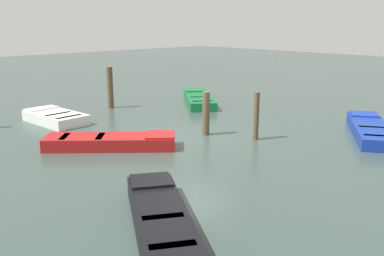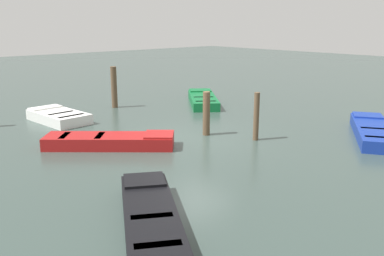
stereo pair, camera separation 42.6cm
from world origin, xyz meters
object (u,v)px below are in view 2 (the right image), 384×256
at_px(rowboat_red, 111,141).
at_px(rowboat_blue, 373,131).
at_px(mooring_piling_mid_right, 206,114).
at_px(mooring_piling_center, 114,87).
at_px(rowboat_black, 150,217).
at_px(rowboat_green, 203,99).
at_px(rowboat_white, 59,116).
at_px(mooring_piling_mid_left, 256,117).

xyz_separation_m(rowboat_red, rowboat_blue, (5.00, 7.48, -0.00)).
relative_size(mooring_piling_mid_right, mooring_piling_center, 0.81).
bearing_deg(rowboat_black, rowboat_blue, -57.86).
bearing_deg(rowboat_red, rowboat_green, 67.19).
bearing_deg(rowboat_red, rowboat_white, 128.33).
distance_m(rowboat_red, rowboat_black, 5.67).
relative_size(mooring_piling_mid_left, mooring_piling_center, 0.86).
xyz_separation_m(rowboat_red, mooring_piling_mid_right, (0.94, 3.33, 0.56)).
distance_m(rowboat_black, mooring_piling_mid_left, 6.94).
height_order(rowboat_red, rowboat_white, same).
distance_m(rowboat_green, mooring_piling_mid_right, 5.83).
distance_m(rowboat_green, mooring_piling_mid_left, 6.68).
xyz_separation_m(rowboat_red, rowboat_white, (-4.50, 0.30, 0.00)).
distance_m(rowboat_white, mooring_piling_mid_right, 6.25).
xyz_separation_m(rowboat_green, mooring_piling_center, (-2.10, -3.69, 0.74)).
bearing_deg(rowboat_red, mooring_piling_mid_left, 10.65).
height_order(rowboat_red, rowboat_green, same).
bearing_deg(rowboat_black, rowboat_white, 16.27).
height_order(rowboat_black, mooring_piling_mid_right, mooring_piling_mid_right).
relative_size(rowboat_red, mooring_piling_mid_right, 2.41).
bearing_deg(mooring_piling_mid_left, rowboat_red, -121.43).
distance_m(mooring_piling_mid_right, mooring_piling_center, 6.42).
xyz_separation_m(rowboat_red, mooring_piling_mid_left, (2.53, 4.13, 0.60)).
relative_size(rowboat_red, rowboat_green, 0.97).
bearing_deg(rowboat_white, rowboat_green, -103.89).
relative_size(rowboat_red, rowboat_black, 0.99).
bearing_deg(mooring_piling_center, rowboat_white, -73.06).
bearing_deg(rowboat_red, mooring_piling_center, 99.40).
xyz_separation_m(rowboat_blue, mooring_piling_mid_right, (-4.06, -4.16, 0.56)).
height_order(rowboat_red, rowboat_black, same).
bearing_deg(rowboat_blue, rowboat_white, 94.34).
bearing_deg(rowboat_green, rowboat_red, 152.95).
xyz_separation_m(rowboat_blue, rowboat_black, (0.21, -9.72, 0.00)).
bearing_deg(rowboat_blue, rowboat_red, 113.47).
bearing_deg(rowboat_green, mooring_piling_mid_left, -169.66).
bearing_deg(mooring_piling_mid_right, mooring_piling_center, 178.34).
xyz_separation_m(rowboat_red, rowboat_green, (-3.38, 7.21, 0.00)).
xyz_separation_m(mooring_piling_mid_right, mooring_piling_mid_left, (1.59, 0.81, 0.04)).
distance_m(rowboat_green, rowboat_black, 12.76).
height_order(mooring_piling_mid_right, mooring_piling_mid_left, mooring_piling_mid_left).
bearing_deg(mooring_piling_mid_left, mooring_piling_mid_right, -153.08).
bearing_deg(mooring_piling_mid_left, rowboat_white, -151.34).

